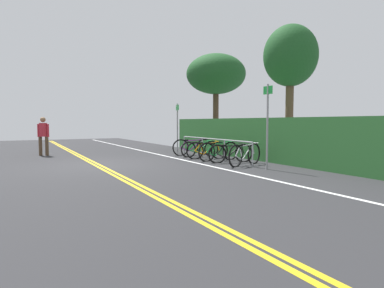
{
  "coord_description": "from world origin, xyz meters",
  "views": [
    {
      "loc": [
        11.02,
        -2.38,
        1.43
      ],
      "look_at": [
        0.98,
        3.1,
        0.65
      ],
      "focal_mm": 30.46,
      "sensor_mm": 36.0,
      "label": 1
    }
  ],
  "objects_px": {
    "bicycle_2": "(207,150)",
    "bicycle_3": "(219,151)",
    "bicycle_5": "(245,154)",
    "bicycle_0": "(193,147)",
    "tree_near_left": "(216,75)",
    "bicycle_4": "(231,153)",
    "bicycle_1": "(200,149)",
    "bike_rack": "(213,144)",
    "sign_post_far": "(267,119)",
    "sign_post_near": "(177,123)",
    "tree_mid": "(290,57)",
    "pedestrian": "(43,134)"
  },
  "relations": [
    {
      "from": "bike_rack",
      "to": "bicycle_2",
      "type": "bearing_deg",
      "value": -166.86
    },
    {
      "from": "bicycle_3",
      "to": "sign_post_far",
      "type": "relative_size",
      "value": 0.7
    },
    {
      "from": "sign_post_far",
      "to": "pedestrian",
      "type": "bearing_deg",
      "value": -143.87
    },
    {
      "from": "bicycle_3",
      "to": "tree_near_left",
      "type": "xyz_separation_m",
      "value": [
        -5.42,
        3.36,
        3.72
      ]
    },
    {
      "from": "bicycle_2",
      "to": "bicycle_3",
      "type": "height_order",
      "value": "bicycle_3"
    },
    {
      "from": "bicycle_1",
      "to": "bicycle_5",
      "type": "bearing_deg",
      "value": -0.88
    },
    {
      "from": "bicycle_4",
      "to": "bicycle_1",
      "type": "bearing_deg",
      "value": 179.22
    },
    {
      "from": "bike_rack",
      "to": "tree_near_left",
      "type": "relative_size",
      "value": 0.91
    },
    {
      "from": "sign_post_near",
      "to": "tree_mid",
      "type": "bearing_deg",
      "value": 48.96
    },
    {
      "from": "bicycle_2",
      "to": "tree_near_left",
      "type": "bearing_deg",
      "value": 143.97
    },
    {
      "from": "bicycle_1",
      "to": "sign_post_near",
      "type": "relative_size",
      "value": 0.76
    },
    {
      "from": "bicycle_4",
      "to": "bicycle_5",
      "type": "distance_m",
      "value": 0.84
    },
    {
      "from": "bicycle_0",
      "to": "bicycle_4",
      "type": "height_order",
      "value": "bicycle_0"
    },
    {
      "from": "pedestrian",
      "to": "sign_post_far",
      "type": "relative_size",
      "value": 0.64
    },
    {
      "from": "bicycle_4",
      "to": "bicycle_3",
      "type": "bearing_deg",
      "value": -177.02
    },
    {
      "from": "bicycle_2",
      "to": "bicycle_4",
      "type": "distance_m",
      "value": 1.39
    },
    {
      "from": "bicycle_3",
      "to": "bicycle_4",
      "type": "xyz_separation_m",
      "value": [
        0.7,
        0.04,
        -0.02
      ]
    },
    {
      "from": "bike_rack",
      "to": "pedestrian",
      "type": "relative_size",
      "value": 2.9
    },
    {
      "from": "pedestrian",
      "to": "tree_near_left",
      "type": "bearing_deg",
      "value": 91.96
    },
    {
      "from": "sign_post_far",
      "to": "tree_mid",
      "type": "height_order",
      "value": "tree_mid"
    },
    {
      "from": "bicycle_3",
      "to": "sign_post_far",
      "type": "xyz_separation_m",
      "value": [
        2.56,
        0.05,
        1.17
      ]
    },
    {
      "from": "bicycle_3",
      "to": "tree_near_left",
      "type": "relative_size",
      "value": 0.35
    },
    {
      "from": "bicycle_2",
      "to": "sign_post_far",
      "type": "height_order",
      "value": "sign_post_far"
    },
    {
      "from": "bicycle_3",
      "to": "sign_post_near",
      "type": "bearing_deg",
      "value": -179.48
    },
    {
      "from": "pedestrian",
      "to": "bicycle_2",
      "type": "bearing_deg",
      "value": 50.98
    },
    {
      "from": "bike_rack",
      "to": "sign_post_near",
      "type": "distance_m",
      "value": 3.12
    },
    {
      "from": "bicycle_5",
      "to": "bike_rack",
      "type": "bearing_deg",
      "value": -178.95
    },
    {
      "from": "sign_post_far",
      "to": "tree_near_left",
      "type": "height_order",
      "value": "tree_near_left"
    },
    {
      "from": "bicycle_0",
      "to": "bicycle_4",
      "type": "xyz_separation_m",
      "value": [
        2.91,
        -0.07,
        -0.02
      ]
    },
    {
      "from": "tree_mid",
      "to": "bicycle_2",
      "type": "bearing_deg",
      "value": -97.78
    },
    {
      "from": "bicycle_2",
      "to": "bicycle_5",
      "type": "relative_size",
      "value": 0.93
    },
    {
      "from": "bicycle_0",
      "to": "tree_near_left",
      "type": "height_order",
      "value": "tree_near_left"
    },
    {
      "from": "bicycle_3",
      "to": "bicycle_5",
      "type": "xyz_separation_m",
      "value": [
        1.54,
        0.02,
        0.01
      ]
    },
    {
      "from": "bicycle_5",
      "to": "sign_post_far",
      "type": "height_order",
      "value": "sign_post_far"
    },
    {
      "from": "bicycle_3",
      "to": "pedestrian",
      "type": "bearing_deg",
      "value": -132.65
    },
    {
      "from": "tree_near_left",
      "to": "sign_post_far",
      "type": "bearing_deg",
      "value": -22.49
    },
    {
      "from": "pedestrian",
      "to": "tree_near_left",
      "type": "xyz_separation_m",
      "value": [
        -0.3,
        8.9,
        3.13
      ]
    },
    {
      "from": "tree_near_left",
      "to": "tree_mid",
      "type": "bearing_deg",
      "value": 3.69
    },
    {
      "from": "bicycle_0",
      "to": "tree_near_left",
      "type": "bearing_deg",
      "value": 134.61
    },
    {
      "from": "bike_rack",
      "to": "bicycle_0",
      "type": "relative_size",
      "value": 2.63
    },
    {
      "from": "sign_post_near",
      "to": "sign_post_far",
      "type": "xyz_separation_m",
      "value": [
        5.97,
        0.08,
        0.16
      ]
    },
    {
      "from": "sign_post_near",
      "to": "tree_mid",
      "type": "relative_size",
      "value": 0.41
    },
    {
      "from": "bicycle_0",
      "to": "tree_mid",
      "type": "xyz_separation_m",
      "value": [
        2.04,
        3.59,
        3.8
      ]
    },
    {
      "from": "bike_rack",
      "to": "tree_mid",
      "type": "xyz_separation_m",
      "value": [
        0.22,
        3.71,
        3.55
      ]
    },
    {
      "from": "sign_post_far",
      "to": "bicycle_2",
      "type": "bearing_deg",
      "value": -177.56
    },
    {
      "from": "bicycle_4",
      "to": "sign_post_near",
      "type": "bearing_deg",
      "value": -179.06
    },
    {
      "from": "bicycle_4",
      "to": "sign_post_far",
      "type": "height_order",
      "value": "sign_post_far"
    },
    {
      "from": "bicycle_2",
      "to": "bicycle_5",
      "type": "bearing_deg",
      "value": 2.7
    },
    {
      "from": "bike_rack",
      "to": "sign_post_far",
      "type": "relative_size",
      "value": 1.86
    },
    {
      "from": "bicycle_0",
      "to": "tree_near_left",
      "type": "relative_size",
      "value": 0.35
    }
  ]
}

